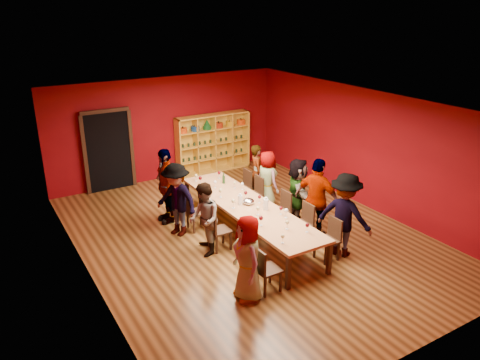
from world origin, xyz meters
name	(u,v)px	position (x,y,z in m)	size (l,w,h in m)	color
room_shell	(248,174)	(0.00, 0.00, 1.50)	(7.10, 9.10, 3.04)	#503115
tasting_table	(248,207)	(0.00, 0.00, 0.70)	(1.10, 4.50, 0.75)	#B5784B
doorway	(108,151)	(-1.80, 4.43, 1.12)	(1.40, 0.17, 2.30)	black
shelving_unit	(213,140)	(1.40, 4.32, 0.98)	(2.40, 0.40, 1.80)	gold
chair_person_left_0	(264,268)	(-0.91, -2.00, 0.50)	(0.42, 0.42, 0.89)	black
person_left_0	(248,258)	(-1.26, -2.00, 0.80)	(0.78, 0.42, 1.59)	#577BB3
chair_person_left_2	(216,229)	(-0.91, -0.19, 0.50)	(0.42, 0.42, 0.89)	black
person_left_2	(204,219)	(-1.19, -0.19, 0.78)	(0.76, 0.42, 1.56)	pink
chair_person_left_3	(194,210)	(-0.91, 0.90, 0.50)	(0.42, 0.42, 0.89)	black
person_left_3	(177,200)	(-1.32, 0.90, 0.85)	(1.10, 0.45, 1.70)	pink
chair_person_left_4	(180,199)	(-0.91, 1.67, 0.50)	(0.42, 0.42, 0.89)	black
person_left_4	(166,186)	(-1.25, 1.67, 0.91)	(1.07, 0.49, 1.83)	#5B7EBB
chair_person_right_0	(330,237)	(0.91, -1.71, 0.50)	(0.42, 0.42, 0.89)	black
person_right_0	(345,215)	(1.25, -1.71, 0.90)	(1.16, 0.48, 1.80)	#131C35
chair_person_right_1	(304,221)	(0.91, -0.85, 0.50)	(0.42, 0.42, 0.89)	black
person_right_1	(317,199)	(1.25, -0.85, 0.93)	(1.09, 0.50, 1.86)	#4A4A4F
chair_person_right_2	(282,208)	(0.91, -0.03, 0.50)	(0.42, 0.42, 0.89)	black
person_right_2	(298,191)	(1.35, -0.03, 0.81)	(1.50, 0.43, 1.62)	silver
chair_person_right_3	(255,192)	(0.91, 1.11, 0.50)	(0.42, 0.42, 0.89)	black
person_right_3	(267,180)	(1.26, 1.11, 0.75)	(0.73, 0.40, 1.50)	#5D8EBF
chair_person_right_4	(244,185)	(0.91, 1.66, 0.50)	(0.42, 0.42, 0.89)	black
person_right_4	(257,173)	(1.31, 1.66, 0.76)	(0.55, 0.41, 1.52)	#5878B5
wine_glass_0	(219,173)	(0.26, 1.82, 0.89)	(0.08, 0.08, 0.20)	white
wine_glass_1	(220,191)	(-0.31, 0.72, 0.91)	(0.09, 0.09, 0.22)	white
wine_glass_2	(307,226)	(0.30, -1.69, 0.89)	(0.08, 0.08, 0.20)	white
wine_glass_3	(200,178)	(-0.34, 1.68, 0.91)	(0.09, 0.09, 0.22)	white
wine_glass_4	(259,197)	(0.29, -0.01, 0.89)	(0.08, 0.08, 0.19)	white
wine_glass_5	(264,200)	(0.31, -0.16, 0.88)	(0.07, 0.07, 0.18)	white
wine_glass_6	(215,182)	(-0.13, 1.30, 0.89)	(0.08, 0.08, 0.19)	white
wine_glass_7	(196,176)	(-0.33, 1.95, 0.89)	(0.08, 0.08, 0.19)	white
wine_glass_8	(258,209)	(-0.09, -0.53, 0.89)	(0.08, 0.08, 0.20)	white
wine_glass_9	(242,184)	(0.38, 0.88, 0.88)	(0.07, 0.07, 0.18)	white
wine_glass_10	(281,209)	(0.35, -0.75, 0.88)	(0.07, 0.07, 0.18)	white
wine_glass_11	(235,183)	(0.27, 1.04, 0.88)	(0.07, 0.07, 0.18)	white
wine_glass_12	(246,193)	(0.14, 0.34, 0.89)	(0.08, 0.08, 0.20)	white
wine_glass_13	(261,219)	(-0.31, -0.98, 0.91)	(0.09, 0.09, 0.22)	white
wine_glass_14	(233,201)	(-0.36, 0.04, 0.91)	(0.09, 0.09, 0.22)	white
wine_glass_15	(287,223)	(0.04, -1.38, 0.89)	(0.08, 0.08, 0.20)	white
wine_glass_16	(283,237)	(-0.37, -1.80, 0.89)	(0.08, 0.08, 0.19)	white
wine_glass_17	(286,211)	(0.34, -0.94, 0.90)	(0.09, 0.09, 0.21)	white
spittoon_bowl	(249,201)	(0.05, 0.07, 0.81)	(0.26, 0.26, 0.14)	#B8BBBF
carafe_a	(240,200)	(-0.12, 0.14, 0.86)	(0.12, 0.12, 0.26)	white
carafe_b	(266,204)	(0.21, -0.38, 0.88)	(0.14, 0.14, 0.29)	white
wine_bottle	(224,179)	(0.19, 1.46, 0.86)	(0.08, 0.08, 0.28)	#153A18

